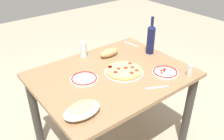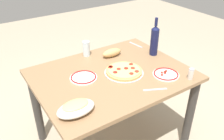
{
  "view_description": "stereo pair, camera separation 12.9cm",
  "coord_description": "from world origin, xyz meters",
  "px_view_note": "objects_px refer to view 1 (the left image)",
  "views": [
    {
      "loc": [
        0.98,
        1.26,
        1.7
      ],
      "look_at": [
        0.0,
        0.0,
        0.77
      ],
      "focal_mm": 38.35,
      "sensor_mm": 36.0,
      "label": 1
    },
    {
      "loc": [
        0.87,
        1.33,
        1.7
      ],
      "look_at": [
        0.0,
        0.0,
        0.77
      ],
      "focal_mm": 38.35,
      "sensor_mm": 36.0,
      "label": 2
    }
  ],
  "objects_px": {
    "spice_shaker": "(190,71)",
    "baked_pasta_dish": "(82,110)",
    "side_plate_near": "(165,72)",
    "side_plate_far": "(84,79)",
    "pepperoni_pizza": "(124,71)",
    "wine_bottle": "(151,39)",
    "water_glass": "(83,50)",
    "bread_loaf": "(109,53)",
    "dining_table": "(112,87)"
  },
  "relations": [
    {
      "from": "wine_bottle",
      "to": "side_plate_near",
      "type": "relative_size",
      "value": 1.67
    },
    {
      "from": "pepperoni_pizza",
      "to": "water_glass",
      "type": "height_order",
      "value": "water_glass"
    },
    {
      "from": "side_plate_far",
      "to": "side_plate_near",
      "type": "bearing_deg",
      "value": 150.84
    },
    {
      "from": "baked_pasta_dish",
      "to": "side_plate_far",
      "type": "bearing_deg",
      "value": -123.79
    },
    {
      "from": "side_plate_far",
      "to": "pepperoni_pizza",
      "type": "bearing_deg",
      "value": 161.56
    },
    {
      "from": "side_plate_far",
      "to": "bread_loaf",
      "type": "distance_m",
      "value": 0.42
    },
    {
      "from": "bread_loaf",
      "to": "spice_shaker",
      "type": "bearing_deg",
      "value": 114.3
    },
    {
      "from": "dining_table",
      "to": "side_plate_far",
      "type": "bearing_deg",
      "value": -14.26
    },
    {
      "from": "pepperoni_pizza",
      "to": "wine_bottle",
      "type": "bearing_deg",
      "value": -163.84
    },
    {
      "from": "bread_loaf",
      "to": "pepperoni_pizza",
      "type": "bearing_deg",
      "value": 75.11
    },
    {
      "from": "side_plate_near",
      "to": "baked_pasta_dish",
      "type": "bearing_deg",
      "value": 1.68
    },
    {
      "from": "wine_bottle",
      "to": "side_plate_near",
      "type": "bearing_deg",
      "value": 63.61
    },
    {
      "from": "pepperoni_pizza",
      "to": "spice_shaker",
      "type": "distance_m",
      "value": 0.5
    },
    {
      "from": "spice_shaker",
      "to": "baked_pasta_dish",
      "type": "bearing_deg",
      "value": -7.37
    },
    {
      "from": "baked_pasta_dish",
      "to": "side_plate_far",
      "type": "xyz_separation_m",
      "value": [
        -0.22,
        -0.33,
        -0.03
      ]
    },
    {
      "from": "water_glass",
      "to": "spice_shaker",
      "type": "bearing_deg",
      "value": 121.16
    },
    {
      "from": "baked_pasta_dish",
      "to": "spice_shaker",
      "type": "relative_size",
      "value": 2.76
    },
    {
      "from": "side_plate_near",
      "to": "pepperoni_pizza",
      "type": "bearing_deg",
      "value": -39.74
    },
    {
      "from": "side_plate_near",
      "to": "spice_shaker",
      "type": "height_order",
      "value": "spice_shaker"
    },
    {
      "from": "pepperoni_pizza",
      "to": "wine_bottle",
      "type": "relative_size",
      "value": 0.91
    },
    {
      "from": "baked_pasta_dish",
      "to": "bread_loaf",
      "type": "xyz_separation_m",
      "value": [
        -0.6,
        -0.52,
        -0.01
      ]
    },
    {
      "from": "pepperoni_pizza",
      "to": "side_plate_far",
      "type": "relative_size",
      "value": 1.49
    },
    {
      "from": "baked_pasta_dish",
      "to": "water_glass",
      "type": "xyz_separation_m",
      "value": [
        -0.42,
        -0.65,
        0.03
      ]
    },
    {
      "from": "dining_table",
      "to": "baked_pasta_dish",
      "type": "height_order",
      "value": "baked_pasta_dish"
    },
    {
      "from": "spice_shaker",
      "to": "wine_bottle",
      "type": "bearing_deg",
      "value": -95.69
    },
    {
      "from": "pepperoni_pizza",
      "to": "side_plate_near",
      "type": "xyz_separation_m",
      "value": [
        -0.25,
        0.21,
        -0.01
      ]
    },
    {
      "from": "water_glass",
      "to": "side_plate_far",
      "type": "xyz_separation_m",
      "value": [
        0.2,
        0.32,
        -0.06
      ]
    },
    {
      "from": "bread_loaf",
      "to": "side_plate_far",
      "type": "bearing_deg",
      "value": 26.54
    },
    {
      "from": "wine_bottle",
      "to": "bread_loaf",
      "type": "relative_size",
      "value": 1.82
    },
    {
      "from": "wine_bottle",
      "to": "water_glass",
      "type": "xyz_separation_m",
      "value": [
        0.51,
        -0.31,
        -0.07
      ]
    },
    {
      "from": "side_plate_far",
      "to": "dining_table",
      "type": "bearing_deg",
      "value": 165.74
    },
    {
      "from": "pepperoni_pizza",
      "to": "wine_bottle",
      "type": "height_order",
      "value": "wine_bottle"
    },
    {
      "from": "side_plate_near",
      "to": "bread_loaf",
      "type": "bearing_deg",
      "value": -71.0
    },
    {
      "from": "side_plate_far",
      "to": "spice_shaker",
      "type": "relative_size",
      "value": 2.38
    },
    {
      "from": "wine_bottle",
      "to": "bread_loaf",
      "type": "bearing_deg",
      "value": -27.33
    },
    {
      "from": "side_plate_near",
      "to": "bread_loaf",
      "type": "distance_m",
      "value": 0.52
    },
    {
      "from": "dining_table",
      "to": "baked_pasta_dish",
      "type": "xyz_separation_m",
      "value": [
        0.44,
        0.27,
        0.17
      ]
    },
    {
      "from": "side_plate_near",
      "to": "side_plate_far",
      "type": "height_order",
      "value": "side_plate_near"
    },
    {
      "from": "wine_bottle",
      "to": "side_plate_far",
      "type": "xyz_separation_m",
      "value": [
        0.71,
        0.02,
        -0.13
      ]
    },
    {
      "from": "dining_table",
      "to": "spice_shaker",
      "type": "xyz_separation_m",
      "value": [
        -0.44,
        0.39,
        0.17
      ]
    },
    {
      "from": "baked_pasta_dish",
      "to": "water_glass",
      "type": "bearing_deg",
      "value": -122.76
    },
    {
      "from": "dining_table",
      "to": "water_glass",
      "type": "height_order",
      "value": "water_glass"
    },
    {
      "from": "wine_bottle",
      "to": "spice_shaker",
      "type": "bearing_deg",
      "value": 84.31
    },
    {
      "from": "side_plate_near",
      "to": "side_plate_far",
      "type": "relative_size",
      "value": 0.98
    },
    {
      "from": "side_plate_near",
      "to": "spice_shaker",
      "type": "relative_size",
      "value": 2.33
    },
    {
      "from": "baked_pasta_dish",
      "to": "spice_shaker",
      "type": "height_order",
      "value": "spice_shaker"
    },
    {
      "from": "water_glass",
      "to": "side_plate_near",
      "type": "bearing_deg",
      "value": 118.98
    },
    {
      "from": "pepperoni_pizza",
      "to": "baked_pasta_dish",
      "type": "xyz_separation_m",
      "value": [
        0.52,
        0.23,
        0.03
      ]
    },
    {
      "from": "pepperoni_pizza",
      "to": "bread_loaf",
      "type": "bearing_deg",
      "value": -104.89
    },
    {
      "from": "wine_bottle",
      "to": "side_plate_near",
      "type": "height_order",
      "value": "wine_bottle"
    }
  ]
}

